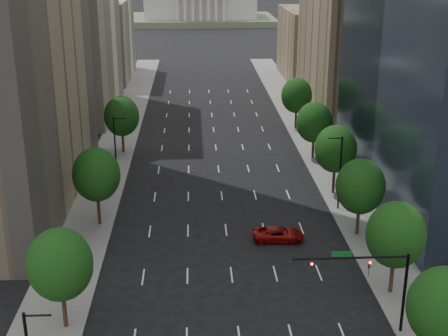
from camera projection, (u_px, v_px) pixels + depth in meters
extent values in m
cube|color=slate|center=(97.00, 197.00, 77.18)|extent=(6.00, 200.00, 0.15)
cube|color=slate|center=(345.00, 193.00, 78.63)|extent=(6.00, 200.00, 0.15)
cube|color=beige|center=(71.00, 17.00, 111.42)|extent=(14.00, 30.00, 35.00)
cube|color=beige|center=(99.00, 40.00, 145.33)|extent=(14.00, 26.00, 18.00)
cube|color=#8C7759|center=(351.00, 32.00, 111.77)|extent=(14.00, 30.00, 30.00)
cube|color=#8C7759|center=(315.00, 44.00, 145.18)|extent=(14.00, 26.00, 16.00)
ellipsoid|color=#13340E|center=(444.00, 307.00, 43.83)|extent=(5.20, 5.20, 5.98)
cylinder|color=#382316|center=(392.00, 273.00, 55.32)|extent=(0.36, 0.36, 4.00)
ellipsoid|color=#13340E|center=(396.00, 235.00, 54.07)|extent=(5.20, 5.20, 5.98)
cylinder|color=#382316|center=(358.00, 218.00, 66.64)|extent=(0.36, 0.36, 3.90)
ellipsoid|color=#13340E|center=(360.00, 186.00, 65.41)|extent=(5.20, 5.20, 5.98)
cylinder|color=#382316|center=(334.00, 178.00, 77.90)|extent=(0.36, 0.36, 4.10)
ellipsoid|color=#13340E|center=(336.00, 149.00, 76.62)|extent=(5.20, 5.20, 5.98)
cylinder|color=#382316|center=(313.00, 146.00, 91.14)|extent=(0.36, 0.36, 3.80)
ellipsoid|color=#13340E|center=(314.00, 122.00, 89.95)|extent=(5.20, 5.20, 5.98)
cylinder|color=#382316|center=(296.00, 117.00, 106.17)|extent=(0.36, 0.36, 4.00)
ellipsoid|color=#13340E|center=(297.00, 96.00, 104.92)|extent=(5.20, 5.20, 5.98)
cylinder|color=#382316|center=(64.00, 306.00, 50.24)|extent=(0.36, 0.36, 4.00)
ellipsoid|color=#13340E|center=(60.00, 264.00, 48.99)|extent=(5.20, 5.20, 5.98)
cylinder|color=#382316|center=(99.00, 208.00, 69.05)|extent=(0.36, 0.36, 4.15)
ellipsoid|color=#13340E|center=(96.00, 175.00, 67.75)|extent=(5.20, 5.20, 5.98)
cylinder|color=#382316|center=(123.00, 140.00, 93.57)|extent=(0.36, 0.36, 3.95)
ellipsoid|color=#13340E|center=(122.00, 116.00, 92.33)|extent=(5.20, 5.20, 5.98)
cylinder|color=black|center=(340.00, 174.00, 72.35)|extent=(0.20, 0.20, 9.00)
cylinder|color=black|center=(335.00, 138.00, 70.88)|extent=(1.60, 0.14, 0.14)
cylinder|color=black|center=(38.00, 315.00, 36.74)|extent=(1.60, 0.14, 0.14)
cylinder|color=black|center=(115.00, 151.00, 80.51)|extent=(0.20, 0.20, 9.00)
cylinder|color=black|center=(120.00, 118.00, 79.11)|extent=(1.60, 0.14, 0.14)
cylinder|color=black|center=(404.00, 294.00, 49.12)|extent=(0.24, 0.24, 7.00)
cylinder|color=black|center=(351.00, 258.00, 47.81)|extent=(9.00, 0.18, 0.18)
imported|color=black|center=(369.00, 264.00, 48.06)|extent=(0.18, 0.22, 1.10)
imported|color=black|center=(311.00, 265.00, 47.85)|extent=(0.18, 0.22, 1.10)
sphere|color=#FF0C07|center=(370.00, 263.00, 47.83)|extent=(0.20, 0.20, 0.20)
sphere|color=#FF0C07|center=(312.00, 264.00, 47.62)|extent=(0.20, 0.20, 0.20)
cube|color=#0C591E|center=(342.00, 254.00, 47.66)|extent=(1.60, 0.06, 0.45)
cube|color=#596647|center=(200.00, 20.00, 256.44)|extent=(60.00, 40.00, 2.50)
cube|color=silver|center=(200.00, 2.00, 254.02)|extent=(44.00, 26.00, 12.00)
ellipsoid|color=olive|center=(38.00, 22.00, 553.31)|extent=(380.00, 342.00, 190.00)
ellipsoid|color=olive|center=(237.00, 26.00, 602.32)|extent=(440.00, 396.00, 240.00)
ellipsoid|color=olive|center=(399.00, 13.00, 645.61)|extent=(360.00, 324.00, 200.00)
imported|color=maroon|center=(278.00, 234.00, 65.75)|extent=(5.46, 2.68, 1.49)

